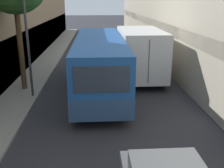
{
  "coord_description": "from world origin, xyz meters",
  "views": [
    {
      "loc": [
        -0.63,
        -0.38,
        4.82
      ],
      "look_at": [
        -0.0,
        9.62,
        1.6
      ],
      "focal_mm": 42.0,
      "sensor_mm": 36.0,
      "label": 1
    }
  ],
  "objects": [
    {
      "name": "sidewalk_left",
      "position": [
        -4.63,
        15.0,
        0.06
      ],
      "size": [
        1.92,
        60.0,
        0.11
      ],
      "color": "gray",
      "rests_on": "ground_plane"
    },
    {
      "name": "box_truck",
      "position": [
        2.11,
        16.15,
        1.65
      ],
      "size": [
        2.46,
        7.34,
        3.12
      ],
      "color": "silver",
      "rests_on": "ground_plane"
    },
    {
      "name": "ground_plane",
      "position": [
        0.0,
        15.0,
        0.0
      ],
      "size": [
        150.0,
        150.0,
        0.0
      ],
      "primitive_type": "plane",
      "color": "#2B2B30"
    },
    {
      "name": "bus",
      "position": [
        -0.44,
        13.73,
        1.55
      ],
      "size": [
        2.52,
        10.23,
        2.9
      ],
      "color": "#1E519E",
      "rests_on": "ground_plane"
    }
  ]
}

